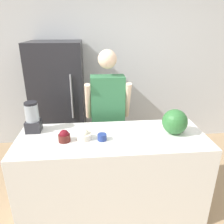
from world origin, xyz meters
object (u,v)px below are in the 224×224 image
Objects in this scene: bowl_cream at (84,135)px; bowl_small_blue at (102,137)px; blender at (32,118)px; watermelon at (175,122)px; refrigerator at (60,101)px; person at (108,116)px; bowl_cherries at (64,136)px.

bowl_small_blue is (0.17, -0.04, -0.01)m from bowl_cream.
watermelon is at bearing -8.16° from blender.
refrigerator reaches higher than person.
bowl_cream reaches higher than bowl_small_blue.
refrigerator reaches higher than bowl_cream.
bowl_small_blue is 0.76m from blender.
watermelon reaches higher than bowl_cream.
blender is (-0.81, -0.43, 0.19)m from person.
bowl_cherries is (0.23, -1.35, 0.09)m from refrigerator.
watermelon is 1.74× the size of bowl_cream.
bowl_cream is at bearing 168.28° from bowl_small_blue.
bowl_cream is 1.63× the size of bowl_small_blue.
bowl_cherries is (-1.10, -0.04, -0.09)m from watermelon.
bowl_cream is (0.19, 0.03, -0.01)m from bowl_cherries.
bowl_cherries is (-0.47, -0.68, 0.09)m from person.
person is 0.91m from watermelon.
bowl_cherries is 0.36m from bowl_small_blue.
person is 0.94m from blender.
bowl_cherries reaches higher than bowl_cream.
refrigerator is 1.87m from watermelon.
watermelon is 1.10m from bowl_cherries.
bowl_small_blue is (-0.11, -0.69, 0.07)m from person.
watermelon is at bearing -44.62° from refrigerator.
refrigerator is at bearing 83.91° from blender.
refrigerator is 1.49m from bowl_small_blue.
refrigerator is 1.03× the size of person.
blender is at bearing 157.03° from bowl_cream.
bowl_cherries is at bearing -124.72° from person.
bowl_cream is at bearing -113.33° from person.
bowl_small_blue is (0.59, -1.36, 0.07)m from refrigerator.
refrigerator reaches higher than bowl_small_blue.
bowl_cream is 0.18m from bowl_small_blue.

